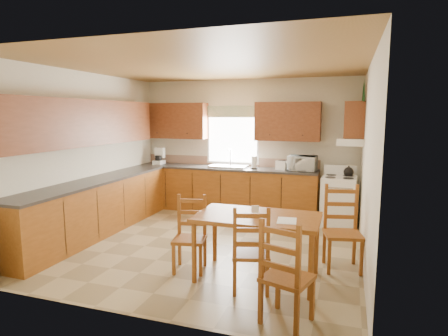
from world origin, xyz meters
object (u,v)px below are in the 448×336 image
(dining_table, at_px, (257,247))
(chair_near_left, at_px, (251,248))
(stove, at_px, (338,201))
(chair_far_right, at_px, (343,229))
(microwave, at_px, (302,163))
(chair_far_left, at_px, (190,234))
(chair_near_right, at_px, (287,271))

(dining_table, distance_m, chair_near_left, 0.34)
(stove, distance_m, chair_near_left, 3.09)
(chair_near_left, relative_size, chair_far_right, 0.93)
(stove, height_order, microwave, microwave)
(chair_far_right, bearing_deg, chair_far_left, -173.32)
(stove, bearing_deg, microwave, 160.25)
(stove, height_order, chair_far_left, chair_far_left)
(stove, height_order, chair_near_right, chair_near_right)
(stove, height_order, chair_far_right, chair_far_right)
(dining_table, relative_size, chair_near_right, 1.43)
(stove, height_order, dining_table, stove)
(stove, bearing_deg, chair_far_left, -119.85)
(microwave, bearing_deg, chair_near_right, -79.64)
(dining_table, xyz_separation_m, chair_near_left, (0.00, -0.33, 0.10))
(dining_table, bearing_deg, chair_near_right, -60.05)
(chair_near_right, bearing_deg, microwave, -67.70)
(stove, relative_size, dining_table, 0.59)
(chair_near_left, height_order, chair_near_right, chair_near_right)
(stove, bearing_deg, chair_far_right, -83.87)
(chair_far_right, bearing_deg, chair_near_right, -120.88)
(stove, relative_size, chair_near_left, 0.87)
(stove, relative_size, chair_far_left, 0.91)
(microwave, bearing_deg, chair_near_left, -87.56)
(chair_far_left, relative_size, chair_far_right, 0.89)
(microwave, distance_m, chair_near_right, 3.86)
(microwave, xyz_separation_m, chair_far_right, (0.80, -2.33, -0.53))
(dining_table, bearing_deg, chair_far_right, 31.62)
(stove, relative_size, microwave, 1.80)
(dining_table, xyz_separation_m, chair_far_right, (0.98, 0.61, 0.14))
(stove, xyz_separation_m, chair_far_left, (-1.75, -2.69, 0.04))
(dining_table, distance_m, chair_far_right, 1.16)
(microwave, bearing_deg, stove, -17.37)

